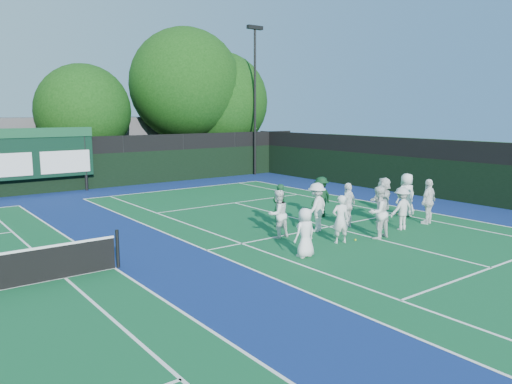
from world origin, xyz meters
TOP-DOWN VIEW (x-y plane):
  - ground at (0.00, 0.00)m, footprint 120.00×120.00m
  - court_apron at (-6.00, 1.00)m, footprint 34.00×32.00m
  - near_court at (0.00, 1.00)m, footprint 11.05×23.85m
  - back_fence at (-6.00, 16.00)m, footprint 34.00×0.08m
  - divider_fence_right at (9.00, 1.00)m, footprint 0.08×32.00m
  - scoreboard at (-7.01, 15.59)m, footprint 6.00×0.21m
  - clubhouse at (-2.00, 24.00)m, footprint 18.00×6.00m
  - light_pole_right at (7.50, 15.70)m, footprint 1.20×0.30m
  - tree_c at (-2.93, 19.58)m, footprint 5.88×5.88m
  - tree_d at (4.35, 19.58)m, footprint 7.89×7.89m
  - tree_e at (7.08, 19.58)m, footprint 7.37×7.37m
  - tennis_ball_0 at (-0.77, -1.03)m, footprint 0.07×0.07m
  - tennis_ball_1 at (1.77, 3.72)m, footprint 0.07×0.07m
  - tennis_ball_2 at (2.69, 0.65)m, footprint 0.07×0.07m
  - tennis_ball_3 at (-2.45, -0.29)m, footprint 0.07×0.07m
  - tennis_ball_5 at (3.98, 0.84)m, footprint 0.07×0.07m
  - player_front_0 at (-3.47, -1.41)m, footprint 0.76×0.51m
  - player_front_1 at (-1.42, -0.92)m, footprint 0.69×0.56m
  - player_front_2 at (0.11, -1.23)m, footprint 0.91×0.72m
  - player_front_3 at (1.84, -0.93)m, footprint 1.08×0.67m
  - player_front_4 at (3.51, -0.94)m, footprint 1.11×0.61m
  - player_back_0 at (-2.61, 0.92)m, footprint 0.83×0.64m
  - player_back_1 at (-0.88, 0.79)m, footprint 1.32×1.01m
  - player_back_2 at (0.54, 0.54)m, footprint 1.09×0.69m
  - player_back_3 at (2.40, 0.36)m, footprint 1.75×1.03m
  - player_back_4 at (3.99, 0.45)m, footprint 0.98×0.73m
  - coach_left at (-1.49, 2.19)m, footprint 0.61×0.41m
  - coach_right at (1.03, 2.51)m, footprint 1.17×0.76m

SIDE VIEW (x-z plane):
  - ground at x=0.00m, z-range 0.00..0.00m
  - court_apron at x=-6.00m, z-range 0.00..0.01m
  - near_court at x=0.00m, z-range 0.01..0.01m
  - tennis_ball_0 at x=-0.77m, z-range 0.00..0.07m
  - tennis_ball_1 at x=1.77m, z-range 0.00..0.07m
  - tennis_ball_2 at x=2.69m, z-range 0.00..0.07m
  - tennis_ball_3 at x=-2.45m, z-range 0.00..0.07m
  - tennis_ball_5 at x=3.98m, z-range 0.00..0.07m
  - player_front_0 at x=-3.47m, z-range 0.00..1.52m
  - player_front_3 at x=1.84m, z-range 0.00..1.61m
  - player_front_1 at x=-1.42m, z-range 0.00..1.64m
  - coach_left at x=-1.49m, z-range 0.00..1.67m
  - player_back_0 at x=-2.61m, z-range 0.00..1.69m
  - coach_right at x=1.03m, z-range 0.00..1.71m
  - player_back_2 at x=0.54m, z-range 0.00..1.73m
  - player_front_4 at x=3.51m, z-range 0.00..1.79m
  - player_back_3 at x=2.40m, z-range 0.00..1.80m
  - player_back_1 at x=-0.88m, z-range 0.00..1.81m
  - player_back_4 at x=3.99m, z-range 0.00..1.83m
  - player_front_2 at x=0.11m, z-range 0.00..1.84m
  - back_fence at x=-6.00m, z-range -0.14..2.86m
  - divider_fence_right at x=9.00m, z-range -0.14..2.86m
  - clubhouse at x=-2.00m, z-range 0.00..4.00m
  - scoreboard at x=-7.01m, z-range 0.42..3.97m
  - tree_c at x=-2.93m, z-range 0.58..7.93m
  - tree_e at x=7.08m, z-range 0.52..9.33m
  - tree_d at x=4.35m, z-range 0.97..11.20m
  - light_pole_right at x=7.50m, z-range 1.24..11.36m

